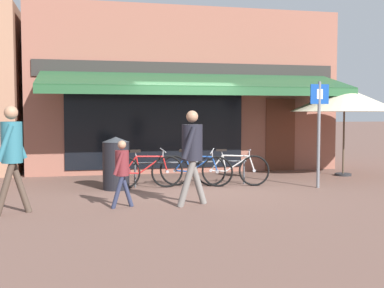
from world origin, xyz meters
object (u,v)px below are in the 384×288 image
pedestrian_second_adult (12,148)px  cafe_parasol (344,100)px  litter_bin (116,163)px  parking_sign (319,123)px  pedestrian_adult (192,148)px  pedestrian_child (122,167)px  bicycle_silver (232,169)px  bicycle_blue (196,170)px  bicycle_red (146,171)px

pedestrian_second_adult → cafe_parasol: (7.98, 3.35, 0.94)m
litter_bin → parking_sign: bearing=-9.4°
pedestrian_adult → pedestrian_child: (-1.26, 0.06, -0.32)m
pedestrian_adult → pedestrian_second_adult: (-3.08, -0.13, 0.06)m
pedestrian_child → cafe_parasol: (6.16, 3.16, 1.32)m
bicycle_silver → cafe_parasol: bearing=30.8°
bicycle_silver → parking_sign: 2.22m
pedestrian_adult → litter_bin: bearing=-58.3°
pedestrian_child → bicycle_silver: bearing=-140.1°
pedestrian_child → cafe_parasol: size_ratio=0.42×
litter_bin → cafe_parasol: (6.14, 1.06, 1.46)m
bicycle_blue → cafe_parasol: 4.75m
pedestrian_second_adult → cafe_parasol: cafe_parasol is taller
parking_sign → cafe_parasol: (1.67, 1.80, 0.59)m
bicycle_red → parking_sign: bearing=-15.1°
pedestrian_adult → bicycle_blue: bearing=-102.7°
pedestrian_child → litter_bin: size_ratio=1.04×
pedestrian_adult → pedestrian_child: bearing=-1.0°
pedestrian_adult → cafe_parasol: bearing=-144.7°
bicycle_blue → bicycle_silver: 0.85m
bicycle_red → bicycle_blue: 1.16m
bicycle_silver → litter_bin: bearing=-167.9°
bicycle_blue → litter_bin: litter_bin is taller
bicycle_silver → litter_bin: 2.67m
litter_bin → parking_sign: parking_sign is taller
bicycle_red → bicycle_silver: (2.01, -0.00, -0.01)m
litter_bin → pedestrian_second_adult: bearing=-128.8°
pedestrian_child → cafe_parasol: bearing=-150.3°
bicycle_red → pedestrian_child: size_ratio=1.43×
pedestrian_adult → cafe_parasol: cafe_parasol is taller
pedestrian_adult → parking_sign: bearing=-154.4°
pedestrian_second_adult → litter_bin: bearing=-136.0°
litter_bin → pedestrian_adult: bearing=-60.2°
bicycle_blue → pedestrian_adult: pedestrian_adult is taller
bicycle_red → bicycle_blue: size_ratio=1.06×
pedestrian_child → parking_sign: 4.75m
bicycle_blue → cafe_parasol: (4.33, 1.04, 1.67)m
pedestrian_child → pedestrian_adult: bearing=179.7°
parking_sign → bicycle_blue: bearing=163.9°
cafe_parasol → bicycle_blue: bearing=-166.5°
parking_sign → pedestrian_child: bearing=-163.2°
pedestrian_adult → bicycle_red: bearing=-72.6°
bicycle_silver → pedestrian_second_adult: (-4.50, -2.24, 0.73)m
pedestrian_second_adult → litter_bin: pedestrian_second_adult is taller
bicycle_silver → litter_bin: litter_bin is taller
cafe_parasol → pedestrian_child: bearing=-152.8°
bicycle_silver → pedestrian_second_adult: 5.08m
pedestrian_adult → pedestrian_child: size_ratio=1.44×
bicycle_silver → pedestrian_second_adult: size_ratio=0.94×
bicycle_blue → litter_bin: 1.82m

